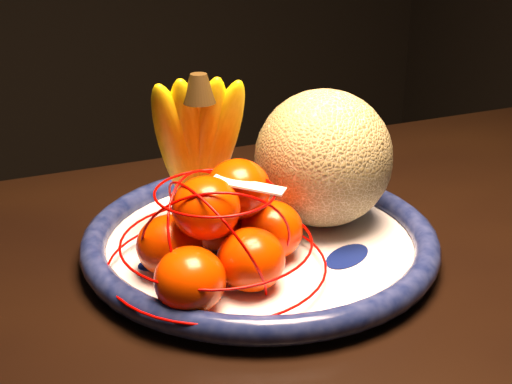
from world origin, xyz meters
name	(u,v)px	position (x,y,z in m)	size (l,w,h in m)	color
dining_table	(267,384)	(0.03, -0.03, 0.68)	(1.57, 1.00, 0.76)	black
fruit_bowl	(260,240)	(0.08, 0.09, 0.78)	(0.39, 0.39, 0.03)	white
cantaloupe	(323,158)	(0.17, 0.10, 0.86)	(0.16, 0.16, 0.16)	olive
banana_bunch	(197,142)	(0.04, 0.16, 0.88)	(0.13, 0.13, 0.20)	yellow
mandarin_bag	(221,235)	(0.01, 0.04, 0.82)	(0.28, 0.28, 0.14)	#F43301
price_tag	(248,185)	(0.04, 0.03, 0.87)	(0.07, 0.03, 0.00)	white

